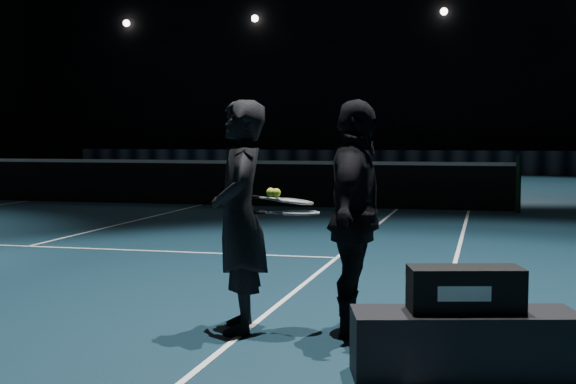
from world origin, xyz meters
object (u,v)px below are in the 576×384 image
object	(u,v)px
player_bench	(464,344)
racket_upper	(294,201)
racket_lower	(300,213)
player_a	(240,216)
player_b	(355,218)
tennis_balls	(274,190)
racket_bag	(465,289)

from	to	relation	value
player_bench	racket_upper	size ratio (longest dim) A/B	1.97
player_bench	racket_lower	distance (m)	1.62
player_a	player_b	size ratio (longest dim) A/B	1.00
player_a	player_b	world-z (taller)	same
racket_upper	tennis_balls	size ratio (longest dim) A/B	5.67
player_bench	player_a	xyz separation A→B (m)	(-1.65, 0.78, 0.66)
player_b	tennis_balls	size ratio (longest dim) A/B	14.27
racket_bag	racket_lower	distance (m)	1.51
player_b	player_a	bearing A→B (deg)	95.14
racket_upper	player_a	bearing A→B (deg)	-178.29
racket_bag	racket_upper	world-z (taller)	racket_upper
racket_upper	tennis_balls	world-z (taller)	tennis_balls
player_a	racket_bag	bearing A→B (deg)	46.57
player_bench	racket_lower	bearing A→B (deg)	130.83
player_bench	player_a	world-z (taller)	player_a
racket_bag	player_a	distance (m)	1.86
player_b	racket_upper	world-z (taller)	player_b
racket_bag	racket_upper	xyz separation A→B (m)	(-1.26, 0.86, 0.43)
player_b	tennis_balls	xyz separation A→B (m)	(-0.59, -0.06, 0.19)
racket_bag	player_bench	bearing A→B (deg)	0.00
player_a	tennis_balls	bearing A→B (deg)	79.35
racket_upper	racket_bag	bearing A→B (deg)	-44.85
racket_lower	racket_upper	world-z (taller)	racket_upper
racket_lower	racket_upper	xyz separation A→B (m)	(-0.05, 0.03, 0.08)
racket_lower	racket_upper	size ratio (longest dim) A/B	1.00
player_bench	racket_upper	bearing A→B (deg)	130.92
player_b	racket_lower	xyz separation A→B (m)	(-0.40, -0.04, 0.03)
player_bench	racket_upper	xyz separation A→B (m)	(-1.26, 0.86, 0.77)
player_b	tennis_balls	distance (m)	0.63
player_a	player_b	distance (m)	0.85
player_bench	tennis_balls	distance (m)	1.83
player_a	racket_upper	distance (m)	0.42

